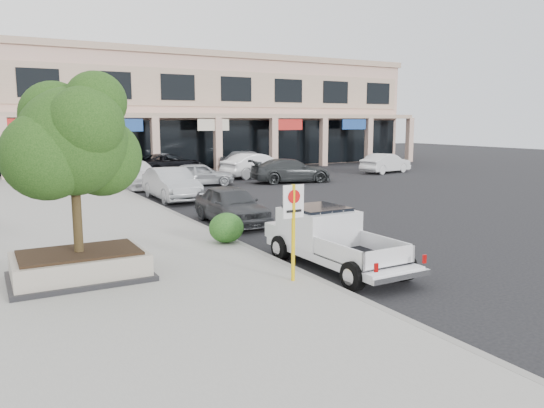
{
  "coord_description": "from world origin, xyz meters",
  "views": [
    {
      "loc": [
        -8.49,
        -11.44,
        3.9
      ],
      "look_at": [
        -1.31,
        1.5,
        1.58
      ],
      "focal_mm": 35.0,
      "sensor_mm": 36.0,
      "label": 1
    }
  ],
  "objects_px": {
    "no_parking_sign": "(293,219)",
    "pickup_truck": "(337,240)",
    "lot_car_b": "(256,165)",
    "planter": "(80,266)",
    "curb_car_b": "(171,184)",
    "lot_car_a": "(200,174)",
    "planter_tree": "(78,142)",
    "lot_car_d": "(167,164)",
    "lot_car_f": "(386,163)",
    "lot_car_c": "(291,171)",
    "curb_car_a": "(231,205)",
    "lot_car_e": "(247,160)",
    "curb_car_d": "(127,170)",
    "curb_car_c": "(134,174)"
  },
  "relations": [
    {
      "from": "curb_car_b",
      "to": "lot_car_e",
      "type": "xyz_separation_m",
      "value": [
        10.58,
        12.9,
        0.03
      ]
    },
    {
      "from": "planter_tree",
      "to": "lot_car_a",
      "type": "distance_m",
      "value": 19.68
    },
    {
      "from": "lot_car_a",
      "to": "lot_car_f",
      "type": "height_order",
      "value": "lot_car_f"
    },
    {
      "from": "curb_car_c",
      "to": "lot_car_e",
      "type": "bearing_deg",
      "value": 26.28
    },
    {
      "from": "planter",
      "to": "no_parking_sign",
      "type": "distance_m",
      "value": 5.23
    },
    {
      "from": "pickup_truck",
      "to": "lot_car_a",
      "type": "height_order",
      "value": "pickup_truck"
    },
    {
      "from": "curb_car_a",
      "to": "curb_car_d",
      "type": "relative_size",
      "value": 0.75
    },
    {
      "from": "curb_car_c",
      "to": "lot_car_a",
      "type": "bearing_deg",
      "value": -22.85
    },
    {
      "from": "curb_car_b",
      "to": "lot_car_e",
      "type": "height_order",
      "value": "lot_car_e"
    },
    {
      "from": "lot_car_a",
      "to": "planter_tree",
      "type": "bearing_deg",
      "value": 160.15
    },
    {
      "from": "lot_car_c",
      "to": "lot_car_e",
      "type": "relative_size",
      "value": 1.08
    },
    {
      "from": "lot_car_c",
      "to": "lot_car_e",
      "type": "height_order",
      "value": "lot_car_e"
    },
    {
      "from": "curb_car_c",
      "to": "lot_car_f",
      "type": "height_order",
      "value": "curb_car_c"
    },
    {
      "from": "lot_car_c",
      "to": "lot_car_f",
      "type": "xyz_separation_m",
      "value": [
        9.53,
        1.91,
        -0.03
      ]
    },
    {
      "from": "no_parking_sign",
      "to": "curb_car_d",
      "type": "height_order",
      "value": "no_parking_sign"
    },
    {
      "from": "lot_car_e",
      "to": "lot_car_a",
      "type": "bearing_deg",
      "value": 117.01
    },
    {
      "from": "lot_car_c",
      "to": "lot_car_b",
      "type": "bearing_deg",
      "value": 17.48
    },
    {
      "from": "lot_car_a",
      "to": "lot_car_e",
      "type": "relative_size",
      "value": 0.86
    },
    {
      "from": "lot_car_d",
      "to": "lot_car_f",
      "type": "bearing_deg",
      "value": -134.72
    },
    {
      "from": "pickup_truck",
      "to": "curb_car_a",
      "type": "xyz_separation_m",
      "value": [
        0.17,
        7.06,
        -0.05
      ]
    },
    {
      "from": "pickup_truck",
      "to": "curb_car_b",
      "type": "xyz_separation_m",
      "value": [
        0.15,
        14.17,
        0.01
      ]
    },
    {
      "from": "planter_tree",
      "to": "lot_car_b",
      "type": "relative_size",
      "value": 0.79
    },
    {
      "from": "curb_car_d",
      "to": "lot_car_e",
      "type": "distance_m",
      "value": 11.34
    },
    {
      "from": "curb_car_b",
      "to": "planter",
      "type": "bearing_deg",
      "value": -116.76
    },
    {
      "from": "curb_car_d",
      "to": "pickup_truck",
      "type": "bearing_deg",
      "value": -82.62
    },
    {
      "from": "lot_car_b",
      "to": "lot_car_e",
      "type": "distance_m",
      "value": 5.76
    },
    {
      "from": "planter",
      "to": "lot_car_d",
      "type": "xyz_separation_m",
      "value": [
        10.18,
        24.74,
        0.3
      ]
    },
    {
      "from": "curb_car_b",
      "to": "pickup_truck",
      "type": "bearing_deg",
      "value": -90.07
    },
    {
      "from": "no_parking_sign",
      "to": "pickup_truck",
      "type": "distance_m",
      "value": 2.13
    },
    {
      "from": "lot_car_a",
      "to": "curb_car_b",
      "type": "bearing_deg",
      "value": 154.57
    },
    {
      "from": "curb_car_d",
      "to": "lot_car_d",
      "type": "height_order",
      "value": "curb_car_d"
    },
    {
      "from": "lot_car_b",
      "to": "lot_car_d",
      "type": "distance_m",
      "value": 6.9
    },
    {
      "from": "curb_car_b",
      "to": "lot_car_b",
      "type": "distance_m",
      "value": 11.42
    },
    {
      "from": "curb_car_a",
      "to": "lot_car_a",
      "type": "distance_m",
      "value": 12.38
    },
    {
      "from": "curb_car_c",
      "to": "lot_car_a",
      "type": "xyz_separation_m",
      "value": [
        3.69,
        -1.08,
        -0.09
      ]
    },
    {
      "from": "planter",
      "to": "lot_car_e",
      "type": "height_order",
      "value": "lot_car_e"
    },
    {
      "from": "planter_tree",
      "to": "pickup_truck",
      "type": "xyz_separation_m",
      "value": [
        6.07,
        -2.02,
        -2.63
      ]
    },
    {
      "from": "lot_car_b",
      "to": "curb_car_a",
      "type": "bearing_deg",
      "value": 138.48
    },
    {
      "from": "lot_car_e",
      "to": "lot_car_f",
      "type": "xyz_separation_m",
      "value": [
        8.09,
        -7.31,
        -0.09
      ]
    },
    {
      "from": "curb_car_b",
      "to": "lot_car_a",
      "type": "height_order",
      "value": "curb_car_b"
    },
    {
      "from": "planter",
      "to": "lot_car_d",
      "type": "bearing_deg",
      "value": 67.63
    },
    {
      "from": "curb_car_d",
      "to": "lot_car_f",
      "type": "distance_m",
      "value": 18.95
    },
    {
      "from": "curb_car_b",
      "to": "curb_car_c",
      "type": "bearing_deg",
      "value": 93.58
    },
    {
      "from": "planter_tree",
      "to": "no_parking_sign",
      "type": "xyz_separation_m",
      "value": [
        4.26,
        -2.75,
        -1.78
      ]
    },
    {
      "from": "curb_car_d",
      "to": "lot_car_b",
      "type": "relative_size",
      "value": 1.13
    },
    {
      "from": "lot_car_b",
      "to": "planter",
      "type": "bearing_deg",
      "value": 131.9
    },
    {
      "from": "curb_car_b",
      "to": "lot_car_a",
      "type": "xyz_separation_m",
      "value": [
        3.37,
        4.8,
        -0.09
      ]
    },
    {
      "from": "no_parking_sign",
      "to": "curb_car_b",
      "type": "distance_m",
      "value": 15.06
    },
    {
      "from": "lot_car_b",
      "to": "lot_car_d",
      "type": "bearing_deg",
      "value": 33.12
    },
    {
      "from": "curb_car_d",
      "to": "lot_car_d",
      "type": "bearing_deg",
      "value": 51.03
    }
  ]
}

